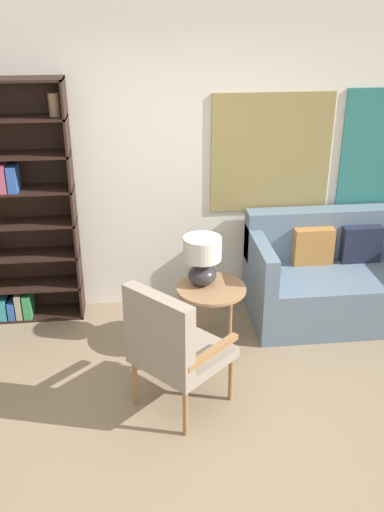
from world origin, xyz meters
name	(u,v)px	position (x,y,z in m)	size (l,w,h in m)	color
ground_plane	(199,446)	(0.00, 0.00, 0.00)	(14.00, 14.00, 0.00)	#847056
wall_back	(177,163)	(0.05, 2.03, 1.35)	(6.40, 0.08, 2.70)	silver
armchair	(171,343)	(-0.15, 0.38, 0.56)	(0.80, 0.80, 0.98)	olive
couch	(339,279)	(1.47, 1.57, 0.35)	(1.62, 0.88, 0.93)	slate
side_table	(211,293)	(0.24, 1.15, 0.51)	(0.56, 0.56, 0.56)	#99704C
table_lamp	(202,257)	(0.17, 1.21, 0.80)	(0.31, 0.31, 0.41)	#2D2D33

